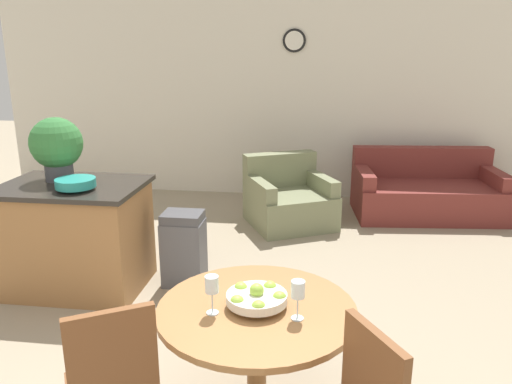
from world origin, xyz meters
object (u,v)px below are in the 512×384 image
object	(u,v)px
teal_bowl	(76,183)
armchair	(289,201)
fruit_bowl	(257,297)
potted_plant	(57,146)
dining_table	(257,334)
couch	(426,193)
trash_bin	(184,249)
kitchen_island	(77,236)
wine_glass_right	(298,291)
wine_glass_left	(212,286)

from	to	relation	value
teal_bowl	armchair	distance (m)	2.69
fruit_bowl	potted_plant	world-z (taller)	potted_plant
dining_table	teal_bowl	bearing A→B (deg)	141.68
fruit_bowl	couch	xyz separation A→B (m)	(1.62, 3.93, -0.50)
teal_bowl	armchair	world-z (taller)	teal_bowl
couch	armchair	distance (m)	1.78
dining_table	armchair	distance (m)	3.37
dining_table	trash_bin	bearing A→B (deg)	117.85
kitchen_island	couch	size ratio (longest dim) A/B	0.64
dining_table	potted_plant	size ratio (longest dim) A/B	1.95
fruit_bowl	wine_glass_right	size ratio (longest dim) A/B	1.55
teal_bowl	fruit_bowl	bearing A→B (deg)	-38.33
teal_bowl	potted_plant	world-z (taller)	potted_plant
couch	dining_table	bearing A→B (deg)	-117.85
teal_bowl	kitchen_island	bearing A→B (deg)	128.31
potted_plant	teal_bowl	bearing A→B (deg)	-44.59
couch	armchair	world-z (taller)	same
dining_table	trash_bin	size ratio (longest dim) A/B	1.59
fruit_bowl	wine_glass_right	distance (m)	0.25
wine_glass_left	kitchen_island	distance (m)	2.22
wine_glass_left	dining_table	bearing A→B (deg)	23.44
dining_table	fruit_bowl	world-z (taller)	fruit_bowl
kitchen_island	teal_bowl	distance (m)	0.56
trash_bin	armchair	world-z (taller)	armchair
trash_bin	armchair	size ratio (longest dim) A/B	0.55
wine_glass_left	couch	size ratio (longest dim) A/B	0.11
wine_glass_left	teal_bowl	world-z (taller)	teal_bowl
couch	armchair	xyz separation A→B (m)	(-1.69, -0.57, -0.00)
armchair	couch	bearing A→B (deg)	-8.07
trash_bin	couch	distance (m)	3.38
wine_glass_left	trash_bin	xyz separation A→B (m)	(-0.65, 1.73, -0.55)
wine_glass_right	wine_glass_left	bearing A→B (deg)	-179.54
fruit_bowl	potted_plant	size ratio (longest dim) A/B	0.59
potted_plant	dining_table	bearing A→B (deg)	-39.34
potted_plant	trash_bin	bearing A→B (deg)	3.52
fruit_bowl	kitchen_island	distance (m)	2.30
fruit_bowl	trash_bin	xyz separation A→B (m)	(-0.87, 1.64, -0.45)
kitchen_island	armchair	distance (m)	2.56
fruit_bowl	wine_glass_right	world-z (taller)	wine_glass_right
kitchen_island	armchair	bearing A→B (deg)	48.27
wine_glass_right	trash_bin	size ratio (longest dim) A/B	0.31
couch	teal_bowl	bearing A→B (deg)	-146.34
couch	kitchen_island	bearing A→B (deg)	-149.21
teal_bowl	dining_table	bearing A→B (deg)	-38.32
dining_table	potted_plant	xyz separation A→B (m)	(-1.92, 1.57, 0.68)
fruit_bowl	teal_bowl	world-z (taller)	teal_bowl
wine_glass_left	armchair	size ratio (longest dim) A/B	0.17
teal_bowl	armchair	xyz separation A→B (m)	(1.57, 2.07, -0.72)
wine_glass_left	potted_plant	xyz separation A→B (m)	(-1.70, 1.67, 0.36)
wine_glass_left	armchair	bearing A→B (deg)	87.45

